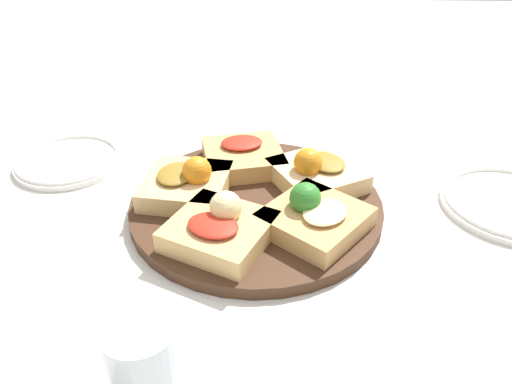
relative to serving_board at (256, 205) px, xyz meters
name	(u,v)px	position (x,y,z in m)	size (l,w,h in m)	color
ground_plane	(256,210)	(0.00, 0.00, -0.01)	(3.00, 3.00, 0.00)	silver
serving_board	(256,205)	(0.00, 0.00, 0.00)	(0.39, 0.39, 0.02)	#422819
focaccia_slice_0	(316,172)	(0.10, 0.05, 0.03)	(0.17, 0.18, 0.07)	#E5C689
focaccia_slice_1	(243,156)	(-0.03, 0.11, 0.03)	(0.16, 0.15, 0.04)	tan
focaccia_slice_2	(187,183)	(-0.11, 0.01, 0.03)	(0.14, 0.15, 0.07)	#DBB775
focaccia_slice_3	(220,227)	(-0.05, -0.10, 0.03)	(0.17, 0.17, 0.07)	tan
focaccia_slice_4	(314,216)	(0.08, -0.07, 0.03)	(0.18, 0.18, 0.07)	tan
plate_left	(69,160)	(-0.35, 0.14, 0.00)	(0.19, 0.19, 0.02)	white
plate_right	(510,203)	(0.41, 0.02, 0.00)	(0.22, 0.22, 0.02)	white
water_glass	(143,359)	(-0.10, -0.33, 0.04)	(0.08, 0.08, 0.09)	silver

